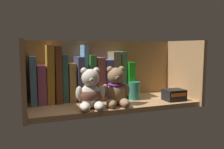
{
  "coord_description": "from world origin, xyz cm",
  "views": [
    {
      "loc": [
        -34.88,
        -91.87,
        25.28
      ],
      "look_at": [
        -0.63,
        0.0,
        13.55
      ],
      "focal_mm": 38.36,
      "sensor_mm": 36.0,
      "label": 1
    }
  ],
  "objects_px": {
    "book_12": "(120,74)",
    "teddy_bear_smaller": "(116,89)",
    "book_1": "(41,84)",
    "book_6": "(78,78)",
    "book_7": "(84,72)",
    "pillar_candle": "(134,90)",
    "book_11": "(113,74)",
    "book_3": "(57,74)",
    "teddy_bear_larger": "(91,92)",
    "book_10": "(105,79)",
    "small_product_box": "(174,95)",
    "book_9": "(97,78)",
    "book_0": "(33,80)",
    "book_13": "(126,79)",
    "book_4": "(64,78)",
    "book_2": "(49,74)",
    "book_5": "(71,82)"
  },
  "relations": [
    {
      "from": "book_0",
      "to": "book_4",
      "type": "height_order",
      "value": "book_4"
    },
    {
      "from": "book_6",
      "to": "teddy_bear_larger",
      "type": "relative_size",
      "value": 1.22
    },
    {
      "from": "book_10",
      "to": "book_11",
      "type": "bearing_deg",
      "value": 0.0
    },
    {
      "from": "book_7",
      "to": "pillar_candle",
      "type": "bearing_deg",
      "value": -20.83
    },
    {
      "from": "book_6",
      "to": "teddy_bear_smaller",
      "type": "bearing_deg",
      "value": -51.51
    },
    {
      "from": "book_3",
      "to": "book_13",
      "type": "distance_m",
      "value": 0.32
    },
    {
      "from": "book_4",
      "to": "book_10",
      "type": "distance_m",
      "value": 0.19
    },
    {
      "from": "book_9",
      "to": "teddy_bear_larger",
      "type": "bearing_deg",
      "value": -114.6
    },
    {
      "from": "teddy_bear_larger",
      "to": "small_product_box",
      "type": "distance_m",
      "value": 0.37
    },
    {
      "from": "book_4",
      "to": "teddy_bear_smaller",
      "type": "bearing_deg",
      "value": -39.9
    },
    {
      "from": "pillar_candle",
      "to": "small_product_box",
      "type": "distance_m",
      "value": 0.17
    },
    {
      "from": "teddy_bear_smaller",
      "to": "pillar_candle",
      "type": "relative_size",
      "value": 1.99
    },
    {
      "from": "book_7",
      "to": "book_9",
      "type": "distance_m",
      "value": 0.07
    },
    {
      "from": "book_2",
      "to": "teddy_bear_smaller",
      "type": "height_order",
      "value": "book_2"
    },
    {
      "from": "book_6",
      "to": "book_0",
      "type": "bearing_deg",
      "value": 180.0
    },
    {
      "from": "book_7",
      "to": "pillar_candle",
      "type": "height_order",
      "value": "book_7"
    },
    {
      "from": "book_11",
      "to": "book_2",
      "type": "bearing_deg",
      "value": 180.0
    },
    {
      "from": "book_5",
      "to": "book_6",
      "type": "bearing_deg",
      "value": 0.0
    },
    {
      "from": "book_4",
      "to": "book_6",
      "type": "xyz_separation_m",
      "value": [
        0.06,
        0.0,
        -0.0
      ]
    },
    {
      "from": "book_11",
      "to": "book_12",
      "type": "bearing_deg",
      "value": 0.0
    },
    {
      "from": "book_3",
      "to": "book_2",
      "type": "bearing_deg",
      "value": 180.0
    },
    {
      "from": "book_6",
      "to": "pillar_candle",
      "type": "relative_size",
      "value": 2.43
    },
    {
      "from": "book_3",
      "to": "book_11",
      "type": "xyz_separation_m",
      "value": [
        0.25,
        0.0,
        -0.01
      ]
    },
    {
      "from": "book_1",
      "to": "book_13",
      "type": "height_order",
      "value": "book_13"
    },
    {
      "from": "book_1",
      "to": "teddy_bear_larger",
      "type": "bearing_deg",
      "value": -44.34
    },
    {
      "from": "book_6",
      "to": "book_11",
      "type": "distance_m",
      "value": 0.16
    },
    {
      "from": "book_2",
      "to": "book_9",
      "type": "xyz_separation_m",
      "value": [
        0.21,
        0.0,
        -0.03
      ]
    },
    {
      "from": "book_1",
      "to": "book_0",
      "type": "bearing_deg",
      "value": 180.0
    },
    {
      "from": "teddy_bear_larger",
      "to": "small_product_box",
      "type": "xyz_separation_m",
      "value": [
        0.37,
        0.0,
        -0.04
      ]
    },
    {
      "from": "book_3",
      "to": "book_6",
      "type": "xyz_separation_m",
      "value": [
        0.09,
        0.0,
        -0.02
      ]
    },
    {
      "from": "book_12",
      "to": "teddy_bear_larger",
      "type": "xyz_separation_m",
      "value": [
        -0.18,
        -0.16,
        -0.04
      ]
    },
    {
      "from": "book_0",
      "to": "book_2",
      "type": "height_order",
      "value": "book_2"
    },
    {
      "from": "book_5",
      "to": "book_11",
      "type": "distance_m",
      "value": 0.2
    },
    {
      "from": "book_1",
      "to": "book_9",
      "type": "distance_m",
      "value": 0.24
    },
    {
      "from": "book_1",
      "to": "book_6",
      "type": "bearing_deg",
      "value": 0.0
    },
    {
      "from": "book_11",
      "to": "pillar_candle",
      "type": "height_order",
      "value": "book_11"
    },
    {
      "from": "book_1",
      "to": "teddy_bear_smaller",
      "type": "distance_m",
      "value": 0.31
    },
    {
      "from": "book_4",
      "to": "book_11",
      "type": "distance_m",
      "value": 0.22
    },
    {
      "from": "teddy_bear_larger",
      "to": "book_10",
      "type": "bearing_deg",
      "value": 55.05
    },
    {
      "from": "book_7",
      "to": "book_12",
      "type": "xyz_separation_m",
      "value": [
        0.17,
        0.0,
        -0.01
      ]
    },
    {
      "from": "small_product_box",
      "to": "book_1",
      "type": "bearing_deg",
      "value": 163.53
    },
    {
      "from": "teddy_bear_larger",
      "to": "small_product_box",
      "type": "bearing_deg",
      "value": 0.47
    },
    {
      "from": "book_4",
      "to": "small_product_box",
      "type": "bearing_deg",
      "value": -19.7
    },
    {
      "from": "book_3",
      "to": "book_13",
      "type": "bearing_deg",
      "value": 0.0
    },
    {
      "from": "teddy_bear_smaller",
      "to": "small_product_box",
      "type": "height_order",
      "value": "teddy_bear_smaller"
    },
    {
      "from": "book_3",
      "to": "book_12",
      "type": "bearing_deg",
      "value": 0.0
    },
    {
      "from": "book_12",
      "to": "teddy_bear_smaller",
      "type": "relative_size",
      "value": 1.35
    },
    {
      "from": "small_product_box",
      "to": "book_11",
      "type": "bearing_deg",
      "value": 144.18
    },
    {
      "from": "book_9",
      "to": "small_product_box",
      "type": "height_order",
      "value": "book_9"
    },
    {
      "from": "book_5",
      "to": "book_3",
      "type": "bearing_deg",
      "value": 180.0
    }
  ]
}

